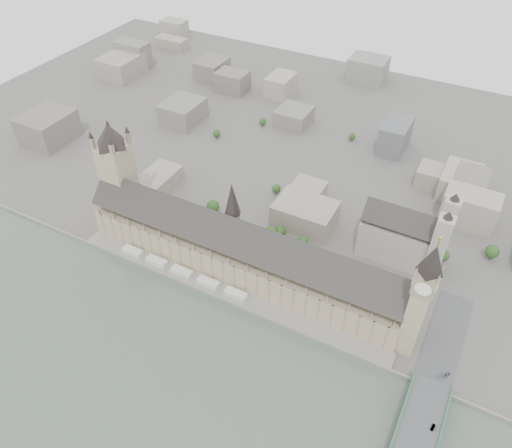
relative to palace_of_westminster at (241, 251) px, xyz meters
The scene contains 13 objects.
ground 30.06m from the palace_of_westminster, 90.00° to the right, with size 900.00×900.00×0.00m, color #595651.
embankment_wall 40.67m from the palace_of_westminster, 90.00° to the right, with size 600.00×1.50×3.00m, color slate.
river_terrace 34.80m from the palace_of_westminster, 90.00° to the right, with size 270.00×15.00×2.00m, color slate.
terrace_tents 51.60m from the palace_of_westminster, 146.28° to the right, with size 118.00×7.00×4.00m.
palace_of_westminster is the anchor object (origin of this frame).
elizabeth_tower 142.94m from the palace_of_westminster, ahead, with size 17.00×17.00×107.50m.
victoria_tower 126.41m from the palace_of_westminster, behind, with size 30.00×30.00×100.00m.
central_tower 37.14m from the palace_of_westminster, 147.79° to the left, with size 13.00×13.00×48.00m.
westminster_abbey 134.09m from the palace_of_westminster, 34.17° to the left, with size 68.00×36.00×64.00m.
city_skyline_inland 225.33m from the palace_of_westminster, 90.00° to the left, with size 720.00×360.00×38.00m, color gray, non-canonical shape.
park_trees 44.22m from the palace_of_westminster, 103.94° to the left, with size 110.00×30.00×15.00m, color #204017, non-canonical shape.
car_silver 181.96m from the palace_of_westminster, 21.63° to the right, with size 1.66×4.77×1.57m, color gray.
car_approach 171.03m from the palace_of_westminster, ahead, with size 2.31×5.68×1.65m, color gray.
Camera 1 is at (142.88, -223.20, 298.18)m, focal length 35.00 mm.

